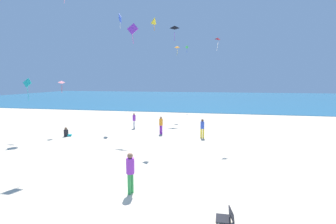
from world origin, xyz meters
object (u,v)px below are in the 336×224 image
Objects in this scene: kite_green at (187,48)px; kite_yellow at (154,20)px; beach_chair_far_left at (227,217)px; kite_black at (175,27)px; person_0 at (67,133)px; person_1 at (134,120)px; kite_pink at (62,82)px; kite_orange at (177,47)px; kite_teal at (27,84)px; kite_blue at (120,19)px; kite_purple at (133,29)px; person_3 at (130,170)px; person_4 at (161,124)px; kite_red at (218,39)px; person_2 at (202,127)px.

kite_green is 21.44m from kite_yellow.
beach_chair_far_left is 24.89m from kite_black.
person_0 is 0.75× the size of kite_yellow.
kite_pink is at bearing 168.37° from person_1.
kite_teal is at bearing -126.23° from kite_orange.
kite_blue is (-1.86, 1.65, 9.77)m from person_1.
person_1 is at bearing 123.99° from kite_yellow.
person_1 is 0.88× the size of kite_purple.
kite_green is (-5.74, 31.88, 9.17)m from beach_chair_far_left.
person_3 is (8.93, -9.32, 0.71)m from person_0.
person_4 is at bearing -5.03° from person_0.
person_0 is 0.43× the size of kite_black.
kite_pink is (-8.39, -1.28, 3.55)m from person_4.
kite_purple is (0.93, -2.66, 7.87)m from person_1.
kite_red is at bearing -20.37° from person_0.
person_0 is 0.51× the size of kite_blue.
person_1 is at bearing 109.34° from kite_purple.
kite_orange is (-0.37, 9.94, 7.60)m from person_4.
kite_teal is 1.77× the size of kite_yellow.
person_2 reaches higher than person_1.
person_4 is 1.61× the size of kite_red.
person_4 is at bearing 12.52° from kite_purple.
kite_green is (7.02, 21.02, 9.13)m from person_0.
person_1 reaches higher than beach_chair_far_left.
kite_green is 0.60× the size of kite_teal.
kite_teal is (-9.68, -21.92, -5.09)m from kite_green.
person_4 is at bearing -88.78° from kite_green.
kite_purple reaches higher than beach_chair_far_left.
kite_blue is at bearing 93.53° from person_1.
person_0 is 16.61m from kite_black.
kite_green is 15.55m from kite_blue.
person_2 reaches higher than beach_chair_far_left.
beach_chair_far_left is 18.81m from kite_teal.
kite_pink is 9.76m from kite_yellow.
kite_teal is at bearing -125.38° from kite_blue.
kite_green is 0.64× the size of kite_purple.
person_4 is at bearing -87.87° from kite_orange.
kite_black is at bearing 34.72° from person_0.
person_0 is at bearing -49.18° from kite_pink.
beach_chair_far_left is 0.78× the size of person_0.
kite_black reaches higher than kite_orange.
kite_black is 9.48m from kite_purple.
kite_green is at bearing 72.65° from kite_blue.
kite_yellow reaches higher than kite_pink.
kite_yellow is at bearing -63.85° from beach_chair_far_left.
person_2 is 1.51× the size of kite_yellow.
kite_red is (4.64, -1.85, 6.65)m from person_4.
kite_purple is (6.17, 0.79, 4.28)m from kite_pink.
kite_orange is 0.67× the size of kite_purple.
kite_pink reaches higher than beach_chair_far_left.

